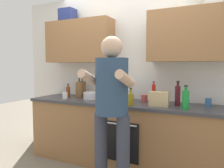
{
  "coord_description": "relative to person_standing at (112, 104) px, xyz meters",
  "views": [
    {
      "loc": [
        1.15,
        -2.75,
        1.39
      ],
      "look_at": [
        -0.14,
        -0.1,
        1.15
      ],
      "focal_mm": 35.2,
      "sensor_mm": 36.0,
      "label": 1
    }
  ],
  "objects": [
    {
      "name": "cup_tea",
      "position": [
        0.89,
        0.84,
        -0.05
      ],
      "size": [
        0.07,
        0.07,
        0.11
      ],
      "primitive_type": "cylinder",
      "color": "#33598C",
      "rests_on": "counter"
    },
    {
      "name": "bottle_vinegar",
      "position": [
        -1.15,
        0.78,
        -0.02
      ],
      "size": [
        0.06,
        0.06,
        0.21
      ],
      "color": "brown",
      "rests_on": "counter"
    },
    {
      "name": "counter",
      "position": [
        -0.16,
        0.73,
        -0.55
      ],
      "size": [
        2.84,
        0.67,
        0.9
      ],
      "color": "olive",
      "rests_on": "ground"
    },
    {
      "name": "grocery_bag_bread",
      "position": [
        0.34,
        0.65,
        -0.02
      ],
      "size": [
        0.25,
        0.18,
        0.18
      ],
      "primitive_type": "cube",
      "rotation": [
        0.0,
        0.0,
        0.1
      ],
      "color": "tan",
      "rests_on": "counter"
    },
    {
      "name": "cup_ceramic",
      "position": [
        0.08,
        0.86,
        -0.06
      ],
      "size": [
        0.08,
        0.08,
        0.1
      ],
      "primitive_type": "cylinder",
      "color": "#BF4C47",
      "rests_on": "counter"
    },
    {
      "name": "knife_block",
      "position": [
        -0.97,
        0.88,
        0.02
      ],
      "size": [
        0.1,
        0.14,
        0.3
      ],
      "color": "brown",
      "rests_on": "counter"
    },
    {
      "name": "bottle_syrup",
      "position": [
        -0.45,
        0.65,
        -0.02
      ],
      "size": [
        0.06,
        0.06,
        0.24
      ],
      "color": "#8C4C14",
      "rests_on": "counter"
    },
    {
      "name": "bottle_hotsauce",
      "position": [
        0.21,
        0.85,
        0.02
      ],
      "size": [
        0.05,
        0.05,
        0.29
      ],
      "color": "red",
      "rests_on": "counter"
    },
    {
      "name": "bottle_soda",
      "position": [
        0.66,
        0.55,
        0.01
      ],
      "size": [
        0.08,
        0.08,
        0.28
      ],
      "color": "#198C33",
      "rests_on": "counter"
    },
    {
      "name": "bottle_juice",
      "position": [
        -0.35,
        0.67,
        0.03
      ],
      "size": [
        0.05,
        0.05,
        0.33
      ],
      "color": "orange",
      "rests_on": "counter"
    },
    {
      "name": "cup_coffee",
      "position": [
        -1.07,
        0.6,
        -0.06
      ],
      "size": [
        0.07,
        0.07,
        0.1
      ],
      "primitive_type": "cylinder",
      "color": "white",
      "rests_on": "counter"
    },
    {
      "name": "bottle_oil",
      "position": [
        0.0,
        0.54,
        -0.03
      ],
      "size": [
        0.08,
        0.08,
        0.22
      ],
      "color": "olive",
      "rests_on": "counter"
    },
    {
      "name": "mixing_bowl",
      "position": [
        -0.71,
        0.8,
        -0.06
      ],
      "size": [
        0.29,
        0.29,
        0.1
      ],
      "primitive_type": "cylinder",
      "color": "silver",
      "rests_on": "counter"
    },
    {
      "name": "ground_plane",
      "position": [
        -0.16,
        0.73,
        -1.0
      ],
      "size": [
        12.0,
        12.0,
        0.0
      ],
      "primitive_type": "plane",
      "color": "#756B5B"
    },
    {
      "name": "person_standing",
      "position": [
        0.0,
        0.0,
        0.0
      ],
      "size": [
        0.49,
        0.45,
        1.69
      ],
      "color": "#383D4C",
      "rests_on": "ground"
    },
    {
      "name": "grocery_bag_produce",
      "position": [
        -0.16,
        0.73,
        -0.01
      ],
      "size": [
        0.21,
        0.19,
        0.19
      ],
      "primitive_type": "cube",
      "rotation": [
        0.0,
        0.0,
        0.2
      ],
      "color": "silver",
      "rests_on": "counter"
    },
    {
      "name": "back_wall_unit",
      "position": [
        -0.16,
        1.01,
        0.49
      ],
      "size": [
        4.0,
        0.38,
        2.5
      ],
      "color": "silver",
      "rests_on": "ground"
    },
    {
      "name": "bottle_wine",
      "position": [
        0.54,
        0.76,
        0.03
      ],
      "size": [
        0.07,
        0.07,
        0.31
      ],
      "color": "#471419",
      "rests_on": "counter"
    }
  ]
}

